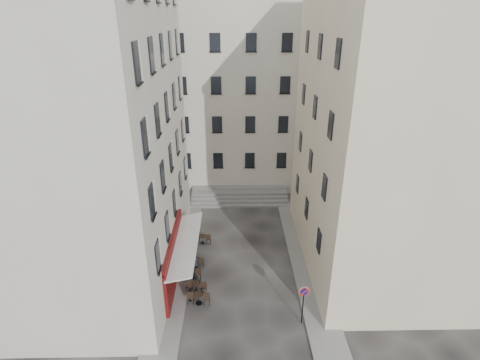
{
  "coord_description": "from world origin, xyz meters",
  "views": [
    {
      "loc": [
        -0.51,
        -19.0,
        16.29
      ],
      "look_at": [
        -0.11,
        4.0,
        5.95
      ],
      "focal_mm": 28.0,
      "sensor_mm": 36.0,
      "label": 1
    }
  ],
  "objects_px": {
    "no_parking_sign": "(304,298)",
    "bistro_table_a": "(199,297)",
    "bistro_table_b": "(196,286)",
    "pedestrian": "(195,263)"
  },
  "relations": [
    {
      "from": "no_parking_sign",
      "to": "bistro_table_a",
      "type": "xyz_separation_m",
      "value": [
        -6.0,
        1.67,
        -1.33
      ]
    },
    {
      "from": "bistro_table_b",
      "to": "pedestrian",
      "type": "bearing_deg",
      "value": 97.78
    },
    {
      "from": "pedestrian",
      "to": "bistro_table_a",
      "type": "bearing_deg",
      "value": 81.35
    },
    {
      "from": "no_parking_sign",
      "to": "bistro_table_a",
      "type": "bearing_deg",
      "value": 156.1
    },
    {
      "from": "bistro_table_b",
      "to": "no_parking_sign",
      "type": "bearing_deg",
      "value": -23.43
    },
    {
      "from": "no_parking_sign",
      "to": "pedestrian",
      "type": "relative_size",
      "value": 1.61
    },
    {
      "from": "no_parking_sign",
      "to": "bistro_table_a",
      "type": "height_order",
      "value": "no_parking_sign"
    },
    {
      "from": "no_parking_sign",
      "to": "bistro_table_b",
      "type": "xyz_separation_m",
      "value": [
        -6.24,
        2.7,
        -1.35
      ]
    },
    {
      "from": "bistro_table_a",
      "to": "pedestrian",
      "type": "height_order",
      "value": "pedestrian"
    },
    {
      "from": "bistro_table_a",
      "to": "pedestrian",
      "type": "xyz_separation_m",
      "value": [
        -0.5,
        2.96,
        0.3
      ]
    }
  ]
}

